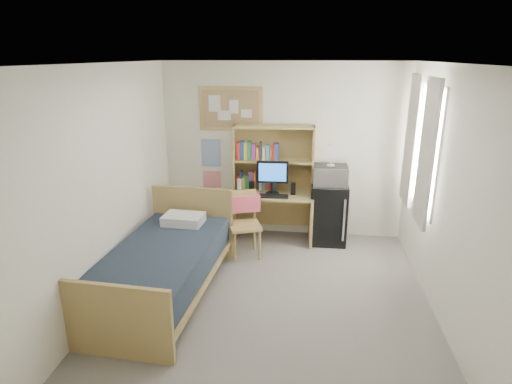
# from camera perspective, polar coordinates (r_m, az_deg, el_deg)

# --- Properties ---
(floor) EXTENTS (3.60, 4.20, 0.02)m
(floor) POSITION_cam_1_polar(r_m,az_deg,el_deg) (4.99, 1.73, -14.80)
(floor) COLOR gray
(floor) RESTS_ON ground
(ceiling) EXTENTS (3.60, 4.20, 0.02)m
(ceiling) POSITION_cam_1_polar(r_m,az_deg,el_deg) (4.20, 2.07, 16.76)
(ceiling) COLOR white
(ceiling) RESTS_ON wall_back
(wall_back) EXTENTS (3.60, 0.04, 2.60)m
(wall_back) POSITION_cam_1_polar(r_m,az_deg,el_deg) (6.44, 3.61, 5.45)
(wall_back) COLOR white
(wall_back) RESTS_ON floor
(wall_front) EXTENTS (3.60, 0.04, 2.60)m
(wall_front) POSITION_cam_1_polar(r_m,az_deg,el_deg) (2.53, -2.67, -15.27)
(wall_front) COLOR white
(wall_front) RESTS_ON floor
(wall_left) EXTENTS (0.04, 4.20, 2.60)m
(wall_left) POSITION_cam_1_polar(r_m,az_deg,el_deg) (4.91, -19.52, 0.48)
(wall_left) COLOR white
(wall_left) RESTS_ON floor
(wall_right) EXTENTS (0.04, 4.20, 2.60)m
(wall_right) POSITION_cam_1_polar(r_m,az_deg,el_deg) (4.63, 24.67, -1.17)
(wall_right) COLOR white
(wall_right) RESTS_ON floor
(window_unit) EXTENTS (0.10, 1.40, 1.70)m
(window_unit) POSITION_cam_1_polar(r_m,az_deg,el_deg) (5.66, 21.13, 5.66)
(window_unit) COLOR white
(window_unit) RESTS_ON wall_right
(curtain_left) EXTENTS (0.04, 0.55, 1.70)m
(curtain_left) POSITION_cam_1_polar(r_m,az_deg,el_deg) (5.27, 21.79, 4.76)
(curtain_left) COLOR beige
(curtain_left) RESTS_ON wall_right
(curtain_right) EXTENTS (0.04, 0.55, 1.70)m
(curtain_right) POSITION_cam_1_polar(r_m,az_deg,el_deg) (6.03, 19.99, 6.48)
(curtain_right) COLOR beige
(curtain_right) RESTS_ON wall_right
(bulletin_board) EXTENTS (0.94, 0.03, 0.64)m
(bulletin_board) POSITION_cam_1_polar(r_m,az_deg,el_deg) (6.42, -3.38, 11.02)
(bulletin_board) COLOR #9F8154
(bulletin_board) RESTS_ON wall_back
(poster_wave) EXTENTS (0.30, 0.01, 0.42)m
(poster_wave) POSITION_cam_1_polar(r_m,az_deg,el_deg) (6.60, -6.01, 5.24)
(poster_wave) COLOR #2B5DAC
(poster_wave) RESTS_ON wall_back
(poster_japan) EXTENTS (0.28, 0.01, 0.36)m
(poster_japan) POSITION_cam_1_polar(r_m,az_deg,el_deg) (6.72, -5.88, 1.33)
(poster_japan) COLOR #F02A39
(poster_japan) RESTS_ON wall_back
(desk) EXTENTS (1.21, 0.63, 0.74)m
(desk) POSITION_cam_1_polar(r_m,az_deg,el_deg) (6.42, 2.18, -3.25)
(desk) COLOR tan
(desk) RESTS_ON floor
(desk_chair) EXTENTS (0.58, 0.58, 0.91)m
(desk_chair) POSITION_cam_1_polar(r_m,az_deg,el_deg) (5.86, -1.52, -4.44)
(desk_chair) COLOR tan
(desk_chair) RESTS_ON floor
(mini_fridge) EXTENTS (0.53, 0.53, 0.90)m
(mini_fridge) POSITION_cam_1_polar(r_m,az_deg,el_deg) (6.41, 9.58, -2.79)
(mini_fridge) COLOR black
(mini_fridge) RESTS_ON floor
(bed) EXTENTS (1.22, 2.23, 0.60)m
(bed) POSITION_cam_1_polar(r_m,az_deg,el_deg) (5.12, -12.35, -10.34)
(bed) COLOR #1A2430
(bed) RESTS_ON floor
(hutch) EXTENTS (1.19, 0.34, 0.96)m
(hutch) POSITION_cam_1_polar(r_m,az_deg,el_deg) (6.31, 2.34, 4.50)
(hutch) COLOR tan
(hutch) RESTS_ON desk
(monitor) EXTENTS (0.45, 0.05, 0.48)m
(monitor) POSITION_cam_1_polar(r_m,az_deg,el_deg) (6.16, 2.21, 1.86)
(monitor) COLOR black
(monitor) RESTS_ON desk
(keyboard) EXTENTS (0.48, 0.17, 0.02)m
(keyboard) POSITION_cam_1_polar(r_m,az_deg,el_deg) (6.10, 2.12, -0.56)
(keyboard) COLOR black
(keyboard) RESTS_ON desk
(speaker_left) EXTENTS (0.08, 0.08, 0.18)m
(speaker_left) POSITION_cam_1_polar(r_m,az_deg,el_deg) (6.23, -0.56, 0.62)
(speaker_left) COLOR black
(speaker_left) RESTS_ON desk
(speaker_right) EXTENTS (0.07, 0.07, 0.17)m
(speaker_right) POSITION_cam_1_polar(r_m,az_deg,el_deg) (6.20, 4.97, 0.42)
(speaker_right) COLOR black
(speaker_right) RESTS_ON desk
(water_bottle) EXTENTS (0.07, 0.07, 0.22)m
(water_bottle) POSITION_cam_1_polar(r_m,az_deg,el_deg) (6.20, -2.25, 0.73)
(water_bottle) COLOR silver
(water_bottle) RESTS_ON desk
(hoodie) EXTENTS (0.52, 0.31, 0.24)m
(hoodie) POSITION_cam_1_polar(r_m,az_deg,el_deg) (5.96, -1.91, -1.49)
(hoodie) COLOR #F95E74
(hoodie) RESTS_ON desk_chair
(microwave) EXTENTS (0.49, 0.37, 0.28)m
(microwave) POSITION_cam_1_polar(r_m,az_deg,el_deg) (6.21, 9.86, 2.23)
(microwave) COLOR #BABABF
(microwave) RESTS_ON mini_fridge
(desk_fan) EXTENTS (0.22, 0.22, 0.28)m
(desk_fan) POSITION_cam_1_polar(r_m,az_deg,el_deg) (6.14, 10.00, 4.73)
(desk_fan) COLOR silver
(desk_fan) RESTS_ON microwave
(pillow) EXTENTS (0.52, 0.38, 0.12)m
(pillow) POSITION_cam_1_polar(r_m,az_deg,el_deg) (5.60, -9.65, -3.60)
(pillow) COLOR silver
(pillow) RESTS_ON bed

